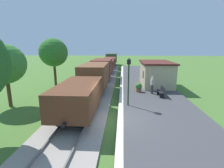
% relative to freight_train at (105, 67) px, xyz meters
% --- Properties ---
extents(ground_plane, '(160.00, 160.00, 0.00)m').
position_rel_freight_train_xyz_m(ground_plane, '(2.40, -17.02, -1.55)').
color(ground_plane, '#47702D').
extents(platform_slab, '(6.00, 60.00, 0.25)m').
position_rel_freight_train_xyz_m(platform_slab, '(5.60, -17.02, -1.43)').
color(platform_slab, '#424244').
rests_on(platform_slab, ground).
extents(platform_edge_stripe, '(0.36, 60.00, 0.01)m').
position_rel_freight_train_xyz_m(platform_edge_stripe, '(2.80, -17.02, -1.30)').
color(platform_edge_stripe, silver).
rests_on(platform_edge_stripe, platform_slab).
extents(track_ballast, '(3.80, 60.00, 0.12)m').
position_rel_freight_train_xyz_m(track_ballast, '(-0.00, -17.02, -1.49)').
color(track_ballast, '#9E9389').
rests_on(track_ballast, ground).
extents(rail_near, '(0.07, 60.00, 0.14)m').
position_rel_freight_train_xyz_m(rail_near, '(0.72, -17.02, -1.36)').
color(rail_near, slate).
rests_on(rail_near, track_ballast).
extents(rail_far, '(0.07, 60.00, 0.14)m').
position_rel_freight_train_xyz_m(rail_far, '(-0.72, -17.02, -1.36)').
color(rail_far, slate).
rests_on(rail_far, track_ballast).
extents(freight_train, '(2.50, 39.20, 2.72)m').
position_rel_freight_train_xyz_m(freight_train, '(0.00, 0.00, 0.00)').
color(freight_train, brown).
rests_on(freight_train, rail_near).
extents(station_hut, '(3.50, 5.80, 2.78)m').
position_rel_freight_train_xyz_m(station_hut, '(6.80, -7.23, 0.10)').
color(station_hut, tan).
rests_on(station_hut, platform_slab).
extents(bench_near_hut, '(0.42, 1.50, 0.91)m').
position_rel_freight_train_xyz_m(bench_near_hut, '(6.47, -11.92, -0.83)').
color(bench_near_hut, black).
rests_on(bench_near_hut, platform_slab).
extents(person_waiting, '(0.31, 0.42, 1.71)m').
position_rel_freight_train_xyz_m(person_waiting, '(5.75, -11.09, -0.37)').
color(person_waiting, '#38332D').
rests_on(person_waiting, platform_slab).
extents(potted_planter, '(0.64, 0.64, 0.92)m').
position_rel_freight_train_xyz_m(potted_planter, '(4.53, -10.48, -0.83)').
color(potted_planter, brown).
rests_on(potted_planter, platform_slab).
extents(lamp_post_near, '(0.28, 0.28, 3.70)m').
position_rel_freight_train_xyz_m(lamp_post_near, '(3.35, -14.57, 1.25)').
color(lamp_post_near, '#193823').
rests_on(lamp_post_near, platform_slab).
extents(tree_trackside_mid, '(3.07, 3.07, 4.97)m').
position_rel_freight_train_xyz_m(tree_trackside_mid, '(-6.15, -14.72, 1.87)').
color(tree_trackside_mid, '#4C3823').
rests_on(tree_trackside_mid, ground).
extents(tree_trackside_far, '(3.09, 3.09, 5.64)m').
position_rel_freight_train_xyz_m(tree_trackside_far, '(-4.74, -8.76, 2.52)').
color(tree_trackside_far, '#4C3823').
rests_on(tree_trackside_far, ground).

